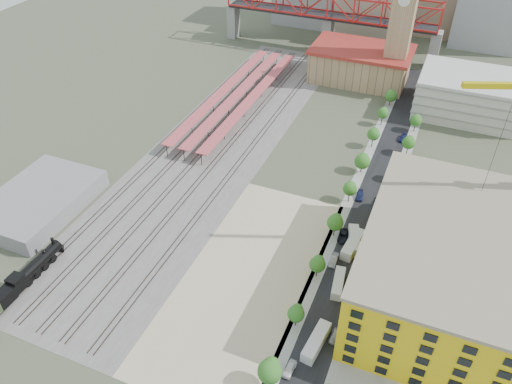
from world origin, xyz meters
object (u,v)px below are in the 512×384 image
at_px(construction_building, 471,272).
at_px(site_trailer_a, 316,342).
at_px(locomotive, 29,274).
at_px(site_trailer_d, 354,240).
at_px(clock_tower, 403,13).
at_px(site_trailer_c, 353,245).
at_px(site_trailer_b, 338,283).
at_px(car_0, 290,369).

height_order(construction_building, site_trailer_a, construction_building).
bearing_deg(locomotive, site_trailer_d, 31.39).
bearing_deg(clock_tower, locomotive, -113.81).
bearing_deg(construction_building, site_trailer_c, 164.64).
xyz_separation_m(site_trailer_b, site_trailer_c, (0.00, 13.38, 0.21)).
height_order(site_trailer_a, car_0, site_trailer_a).
xyz_separation_m(locomotive, car_0, (63.00, 0.81, -1.46)).
relative_size(locomotive, car_0, 5.52).
xyz_separation_m(locomotive, site_trailer_b, (66.00, 25.22, -1.00)).
xyz_separation_m(construction_building, locomotive, (-92.00, -31.46, -7.23)).
xyz_separation_m(construction_building, site_trailer_d, (-26.00, 8.80, -8.10)).
bearing_deg(clock_tower, site_trailer_a, -86.29).
relative_size(clock_tower, construction_building, 1.03).
bearing_deg(site_trailer_b, clock_tower, 87.07).
distance_m(locomotive, site_trailer_d, 77.32).
xyz_separation_m(construction_building, site_trailer_a, (-26.00, -23.22, -8.07)).
bearing_deg(site_trailer_d, site_trailer_a, -106.82).
distance_m(locomotive, site_trailer_a, 66.52).
relative_size(construction_building, locomotive, 2.16).
bearing_deg(clock_tower, construction_building, -71.22).
xyz_separation_m(locomotive, site_trailer_c, (66.00, 38.60, -0.79)).
bearing_deg(site_trailer_d, site_trailer_c, -106.82).
relative_size(locomotive, site_trailer_b, 2.71).
bearing_deg(car_0, site_trailer_c, 90.62).
bearing_deg(car_0, construction_building, 51.74).
distance_m(construction_building, car_0, 43.08).
bearing_deg(locomotive, clock_tower, 66.19).
relative_size(clock_tower, car_0, 12.28).
height_order(clock_tower, site_trailer_b, clock_tower).
xyz_separation_m(construction_building, car_0, (-29.00, -30.65, -8.69)).
height_order(locomotive, site_trailer_c, locomotive).
height_order(construction_building, site_trailer_d, construction_building).
height_order(site_trailer_c, site_trailer_d, site_trailer_c).
distance_m(site_trailer_a, site_trailer_b, 16.98).
bearing_deg(locomotive, site_trailer_c, 30.32).
height_order(site_trailer_b, site_trailer_c, site_trailer_c).
bearing_deg(site_trailer_a, site_trailer_d, 96.71).
height_order(clock_tower, car_0, clock_tower).
xyz_separation_m(construction_building, site_trailer_b, (-26.00, -6.24, -8.23)).
bearing_deg(site_trailer_c, construction_building, -8.81).
height_order(clock_tower, construction_building, clock_tower).
bearing_deg(construction_building, site_trailer_a, -138.23).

